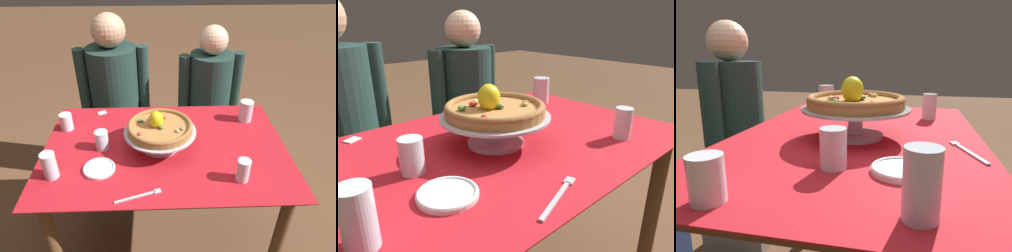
% 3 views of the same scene
% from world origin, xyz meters
% --- Properties ---
extents(ground_plane, '(14.00, 14.00, 0.00)m').
position_xyz_m(ground_plane, '(0.00, 0.00, 0.00)').
color(ground_plane, brown).
extents(dining_table, '(1.27, 0.84, 0.76)m').
position_xyz_m(dining_table, '(0.00, 0.00, 0.64)').
color(dining_table, brown).
rests_on(dining_table, ground).
extents(pizza_stand, '(0.37, 0.37, 0.10)m').
position_xyz_m(pizza_stand, '(-0.02, 0.00, 0.83)').
color(pizza_stand, '#B7B7C1').
rests_on(pizza_stand, dining_table).
extents(pizza, '(0.33, 0.33, 0.11)m').
position_xyz_m(pizza, '(-0.03, 0.00, 0.89)').
color(pizza, '#AD753D').
rests_on(pizza, pizza_stand).
extents(water_glass_side_left, '(0.07, 0.07, 0.10)m').
position_xyz_m(water_glass_side_left, '(-0.33, 0.00, 0.80)').
color(water_glass_side_left, silver).
rests_on(water_glass_side_left, dining_table).
extents(water_glass_front_right, '(0.06, 0.06, 0.11)m').
position_xyz_m(water_glass_front_right, '(0.34, -0.26, 0.81)').
color(water_glass_front_right, white).
rests_on(water_glass_front_right, dining_table).
extents(water_glass_back_right, '(0.08, 0.08, 0.12)m').
position_xyz_m(water_glass_back_right, '(0.48, 0.25, 0.81)').
color(water_glass_back_right, silver).
rests_on(water_glass_back_right, dining_table).
extents(water_glass_front_left, '(0.07, 0.07, 0.13)m').
position_xyz_m(water_glass_front_left, '(-0.53, -0.21, 0.82)').
color(water_glass_front_left, silver).
rests_on(water_glass_front_left, dining_table).
extents(water_glass_back_left, '(0.07, 0.07, 0.10)m').
position_xyz_m(water_glass_back_left, '(-0.55, 0.19, 0.80)').
color(water_glass_back_left, white).
rests_on(water_glass_back_left, dining_table).
extents(side_plate, '(0.15, 0.15, 0.02)m').
position_xyz_m(side_plate, '(-0.32, -0.17, 0.77)').
color(side_plate, white).
rests_on(side_plate, dining_table).
extents(dinner_fork, '(0.20, 0.08, 0.01)m').
position_xyz_m(dinner_fork, '(-0.11, -0.35, 0.76)').
color(dinner_fork, '#B7B7C1').
rests_on(dinner_fork, dining_table).
extents(sugar_packet, '(0.06, 0.05, 0.00)m').
position_xyz_m(sugar_packet, '(-0.38, 0.36, 0.76)').
color(sugar_packet, white).
rests_on(sugar_packet, dining_table).
extents(diner_left, '(0.50, 0.38, 1.28)m').
position_xyz_m(diner_left, '(-0.34, 0.72, 0.63)').
color(diner_left, navy).
rests_on(diner_left, ground).
extents(diner_right, '(0.46, 0.35, 1.20)m').
position_xyz_m(diner_right, '(0.34, 0.70, 0.56)').
color(diner_right, gray).
rests_on(diner_right, ground).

